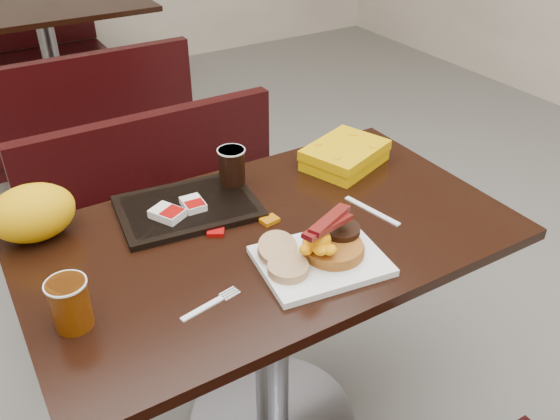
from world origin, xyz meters
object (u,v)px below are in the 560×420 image
clamshell (345,155)px  table_far (54,70)px  bench_near_n (177,225)px  paper_bag (33,213)px  coffee_cup_near (70,304)px  knife (372,211)px  coffee_cup_far (232,166)px  fork (202,309)px  bench_far_s (87,113)px  tray (188,207)px  bench_far_n (30,43)px  table_near (272,340)px  hashbrown_sleeve_right (193,204)px  pancake_stack (333,247)px  platter (321,261)px  hashbrown_sleeve_left (167,213)px

clamshell → table_far: bearing=78.6°
bench_near_n → paper_bag: bearing=-139.6°
coffee_cup_near → knife: 0.78m
bench_near_n → coffee_cup_far: coffee_cup_far is taller
knife → coffee_cup_far: bearing=-151.1°
bench_near_n → fork: bearing=-106.9°
bench_far_s → clamshell: clamshell is taller
tray → paper_bag: (-0.36, 0.08, 0.06)m
bench_far_s → bench_far_n: size_ratio=1.00×
table_near → bench_far_n: 3.30m
fork → tray: tray is taller
hashbrown_sleeve_right → paper_bag: size_ratio=0.35×
fork → bench_far_s: bearing=71.8°
bench_near_n → pancake_stack: 0.97m
coffee_cup_far → coffee_cup_near: bearing=-148.4°
bench_near_n → bench_far_n: size_ratio=1.00×
platter → clamshell: size_ratio=1.20×
bench_near_n → knife: 0.90m
bench_near_n → table_far: size_ratio=0.83×
platter → hashbrown_sleeve_left: (-0.24, 0.34, 0.02)m
hashbrown_sleeve_right → coffee_cup_far: (0.15, 0.07, 0.04)m
bench_near_n → clamshell: 0.76m
bench_near_n → paper_bag: size_ratio=4.96×
bench_near_n → table_far: 1.90m
bench_far_n → paper_bag: bearing=-99.4°
bench_far_s → coffee_cup_far: size_ratio=10.09×
bench_far_n → knife: 3.39m
knife → coffee_cup_far: size_ratio=1.81×
clamshell → pancake_stack: bearing=-149.7°
bench_near_n → table_far: bearing=90.0°
table_far → bench_far_n: bearing=90.0°
bench_far_n → hashbrown_sleeve_left: size_ratio=12.45×
bench_far_n → hashbrown_sleeve_left: 3.16m
table_far → tray: tray is taller
bench_far_n → coffee_cup_near: coffee_cup_near is taller
pancake_stack → table_near: bearing=112.8°
bench_near_n → hashbrown_sleeve_left: 0.70m
bench_far_s → hashbrown_sleeve_left: 1.79m
bench_near_n → coffee_cup_near: coffee_cup_near is taller
platter → pancake_stack: pancake_stack is taller
bench_near_n → hashbrown_sleeve_right: hashbrown_sleeve_right is taller
pancake_stack → coffee_cup_near: (-0.57, 0.09, 0.02)m
table_near → coffee_cup_far: size_ratio=12.11×
tray → hashbrown_sleeve_left: hashbrown_sleeve_left is taller
fork → knife: bearing=1.0°
fork → coffee_cup_far: bearing=44.6°
tray → paper_bag: 0.38m
bench_near_n → paper_bag: paper_bag is taller
bench_far_s → platter: size_ratio=3.54×
bench_far_s → bench_far_n: 1.40m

